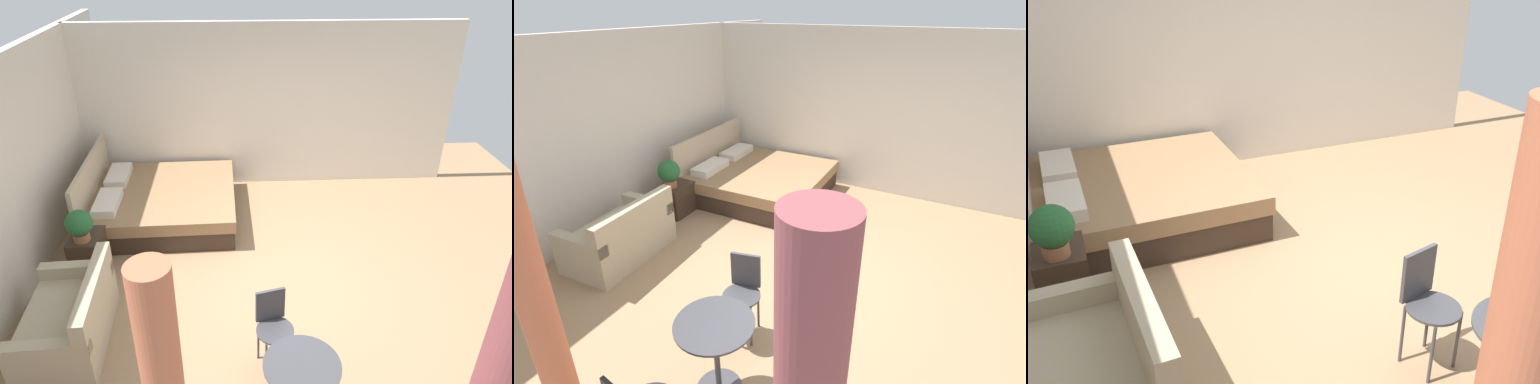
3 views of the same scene
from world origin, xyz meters
TOP-DOWN VIEW (x-y plane):
  - ground_plane at (0.00, 0.00)m, footprint 8.79×9.29m
  - wall_back at (0.00, 3.15)m, footprint 8.79×0.12m
  - wall_right at (2.89, 0.00)m, footprint 0.12×6.29m
  - bed at (1.72, 1.71)m, footprint 2.07×2.20m
  - couch at (-0.80, 2.33)m, footprint 1.36×0.87m
  - nightstand at (0.49, 2.49)m, footprint 0.50×0.40m
  - potted_plant at (0.39, 2.49)m, footprint 0.34×0.34m
  - balcony_table at (-1.89, 0.04)m, footprint 0.66×0.66m
  - cafe_chair_near_couch at (-1.17, 0.22)m, footprint 0.45×0.45m
  - curtain_right at (-2.64, 1.01)m, footprint 0.25×0.25m

SIDE VIEW (x-z plane):
  - ground_plane at x=0.00m, z-range -0.02..0.00m
  - nightstand at x=0.49m, z-range 0.00..0.49m
  - bed at x=1.72m, z-range -0.24..0.76m
  - couch at x=-0.80m, z-range -0.12..0.69m
  - balcony_table at x=-1.89m, z-range 0.15..0.90m
  - cafe_chair_near_couch at x=-1.17m, z-range 0.10..0.96m
  - potted_plant at x=0.39m, z-range 0.52..0.94m
  - curtain_right at x=-2.64m, z-range 0.00..2.39m
  - wall_back at x=0.00m, z-range 0.00..2.73m
  - wall_right at x=2.89m, z-range 0.00..2.73m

